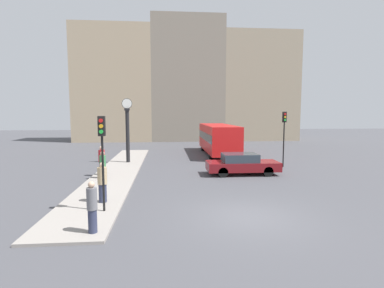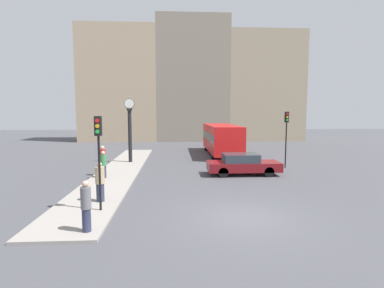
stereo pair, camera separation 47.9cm
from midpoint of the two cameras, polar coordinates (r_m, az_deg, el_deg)
name	(u,v)px [view 2 (the right image)]	position (r m, az deg, el deg)	size (l,w,h in m)	color
ground_plane	(243,217)	(11.84, 10.95, -13.54)	(120.00, 120.00, 0.00)	#47474C
sidewalk_corner	(120,171)	(20.62, -12.97, -5.04)	(2.67, 22.28, 0.10)	gray
building_row	(192,84)	(43.23, 0.30, 11.36)	(31.20, 5.00, 17.06)	tan
sedan_car	(243,164)	(19.39, 10.32, -3.79)	(4.57, 1.78, 1.35)	maroon
bus_distant	(221,138)	(28.46, 6.09, 1.22)	(2.58, 9.19, 2.79)	red
traffic_light_near	(99,143)	(12.03, -16.28, 0.13)	(0.26, 0.24, 3.71)	black
traffic_light_far	(286,128)	(22.42, 18.13, 2.93)	(0.26, 0.24, 4.02)	black
street_clock	(130,131)	(23.72, -11.18, 2.53)	(0.78, 0.37, 4.93)	black
pedestrian_tan_coat	(100,182)	(13.55, -16.15, -6.96)	(0.40, 0.40, 1.73)	#2D334C
pedestrian_grey_jacket	(86,206)	(10.32, -18.26, -11.19)	(0.33, 0.33, 1.67)	#2D334C
pedestrian_green_hoodie	(103,164)	(18.40, -15.82, -3.76)	(0.37, 0.37, 1.60)	#2D334C
pedestrian_red_top	(103,160)	(19.41, -15.95, -2.96)	(0.38, 0.38, 1.80)	#2D334C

